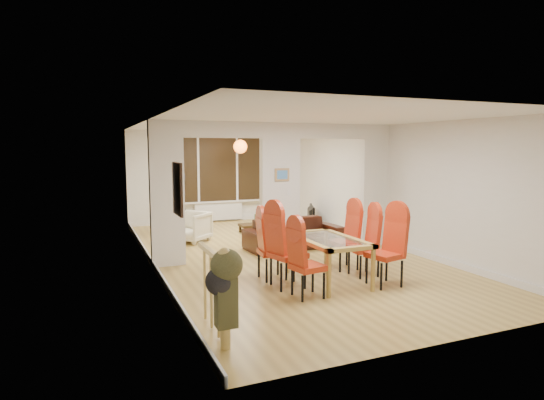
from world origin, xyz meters
TOP-DOWN VIEW (x-y plane):
  - floor at (0.00, 0.00)m, footprint 5.00×9.00m
  - room_walls at (0.00, 0.00)m, footprint 5.00×9.00m
  - divider_wall at (0.00, 0.00)m, footprint 5.00×0.18m
  - bay_window_blinds at (0.00, 4.44)m, footprint 3.00×0.08m
  - radiator at (0.00, 4.40)m, footprint 1.40×0.08m
  - pendant_light at (0.30, 3.30)m, footprint 0.36×0.36m
  - stair_newel at (-2.25, -3.20)m, footprint 0.40×1.20m
  - wall_poster at (-2.47, -2.40)m, footprint 0.04×0.52m
  - pillar_photo at (0.00, -0.10)m, footprint 0.30×0.03m
  - dining_table at (-0.05, -1.99)m, footprint 0.85×1.50m
  - dining_chair_la at (-0.67, -2.53)m, footprint 0.48×0.48m
  - dining_chair_lb at (-0.74, -1.99)m, footprint 0.57×0.57m
  - dining_chair_lc at (-0.79, -1.51)m, footprint 0.46×0.46m
  - dining_chair_ra at (0.66, -2.50)m, footprint 0.54×0.54m
  - dining_chair_rb at (0.68, -1.91)m, footprint 0.48×0.48m
  - dining_chair_rc at (0.60, -1.42)m, footprint 0.45×0.45m
  - sofa at (0.54, 0.47)m, footprint 2.14×0.95m
  - armchair at (-1.37, 1.91)m, footprint 1.04×1.05m
  - person at (-1.44, 2.78)m, footprint 0.64×0.51m
  - television at (2.00, 2.66)m, footprint 0.97×0.50m
  - coffee_table at (0.47, 2.43)m, footprint 1.01×0.64m
  - bottle at (0.36, 2.32)m, footprint 0.07×0.07m
  - bowl at (0.49, 2.39)m, footprint 0.20×0.20m
  - shoes at (0.13, -0.44)m, footprint 0.25×0.27m

SIDE VIEW (x-z plane):
  - floor at x=0.00m, z-range -0.01..0.01m
  - shoes at x=0.13m, z-range 0.00..0.11m
  - coffee_table at x=0.47m, z-range 0.00..0.22m
  - bowl at x=0.49m, z-range 0.22..0.26m
  - television at x=2.00m, z-range 0.00..0.58m
  - radiator at x=0.00m, z-range 0.05..0.55m
  - sofa at x=0.54m, z-range 0.00..0.61m
  - armchair at x=-1.37m, z-range 0.00..0.68m
  - dining_table at x=-0.05m, z-range 0.00..0.70m
  - bottle at x=0.36m, z-range 0.22..0.49m
  - dining_chair_la at x=-0.67m, z-range 0.00..1.04m
  - dining_chair_lc at x=-0.79m, z-range 0.00..1.05m
  - dining_chair_rb at x=0.68m, z-range 0.00..1.06m
  - dining_chair_rc at x=0.60m, z-range 0.00..1.08m
  - stair_newel at x=-2.25m, z-range 0.00..1.10m
  - dining_chair_ra at x=0.66m, z-range 0.00..1.14m
  - dining_chair_lb at x=-0.74m, z-range 0.00..1.18m
  - person at x=-1.44m, z-range 0.00..1.55m
  - room_walls at x=0.00m, z-range 0.00..2.60m
  - divider_wall at x=0.00m, z-range 0.00..2.60m
  - bay_window_blinds at x=0.00m, z-range 0.60..2.40m
  - wall_poster at x=-2.47m, z-range 1.27..1.94m
  - pillar_photo at x=0.00m, z-range 1.48..1.73m
  - pendant_light at x=0.30m, z-range 1.97..2.33m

